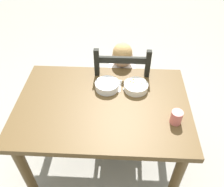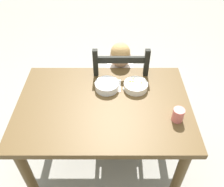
{
  "view_description": "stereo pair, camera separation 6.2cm",
  "coord_description": "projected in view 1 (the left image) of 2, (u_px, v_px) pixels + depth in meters",
  "views": [
    {
      "loc": [
        0.12,
        -1.13,
        1.9
      ],
      "look_at": [
        0.06,
        0.05,
        0.82
      ],
      "focal_mm": 37.91,
      "sensor_mm": 36.0,
      "label": 1
    },
    {
      "loc": [
        0.06,
        -1.13,
        1.9
      ],
      "look_at": [
        0.06,
        0.05,
        0.82
      ],
      "focal_mm": 37.91,
      "sensor_mm": 36.0,
      "label": 2
    }
  ],
  "objects": [
    {
      "name": "dining_chair",
      "position": [
        121.0,
        92.0,
        2.13
      ],
      "size": [
        0.42,
        0.42,
        0.99
      ],
      "color": "black",
      "rests_on": "ground"
    },
    {
      "name": "ground_plane",
      "position": [
        105.0,
        163.0,
        2.12
      ],
      "size": [
        8.0,
        8.0,
        0.0
      ],
      "primitive_type": "plane",
      "color": "gray"
    },
    {
      "name": "bowl_of_peas",
      "position": [
        107.0,
        85.0,
        1.69
      ],
      "size": [
        0.17,
        0.17,
        0.06
      ],
      "color": "white",
      "rests_on": "dining_table"
    },
    {
      "name": "child_figure",
      "position": [
        122.0,
        79.0,
        2.02
      ],
      "size": [
        0.32,
        0.31,
        0.95
      ],
      "color": "white",
      "rests_on": "ground"
    },
    {
      "name": "drinking_cup",
      "position": [
        176.0,
        117.0,
        1.45
      ],
      "size": [
        0.07,
        0.07,
        0.09
      ],
      "primitive_type": "cylinder",
      "color": "#DF716D",
      "rests_on": "dining_table"
    },
    {
      "name": "dining_table",
      "position": [
        103.0,
        115.0,
        1.69
      ],
      "size": [
        1.18,
        0.81,
        0.77
      ],
      "color": "brown",
      "rests_on": "ground"
    },
    {
      "name": "spoon",
      "position": [
        127.0,
        87.0,
        1.71
      ],
      "size": [
        0.11,
        0.11,
        0.01
      ],
      "color": "silver",
      "rests_on": "dining_table"
    },
    {
      "name": "paper_napkin",
      "position": [
        111.0,
        85.0,
        1.73
      ],
      "size": [
        0.16,
        0.15,
        0.0
      ],
      "primitive_type": "cube",
      "rotation": [
        0.0,
        0.0,
        -0.07
      ],
      "color": "white",
      "rests_on": "dining_table"
    },
    {
      "name": "bowl_of_carrots",
      "position": [
        136.0,
        86.0,
        1.69
      ],
      "size": [
        0.17,
        0.17,
        0.05
      ],
      "color": "white",
      "rests_on": "dining_table"
    }
  ]
}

